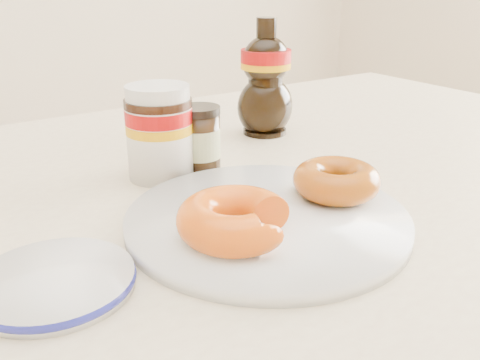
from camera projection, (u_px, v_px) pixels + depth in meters
dining_table at (248, 240)px, 0.70m from camera, size 1.40×0.90×0.75m
plate at (267, 219)px, 0.55m from camera, size 0.29×0.29×0.01m
donut_bitten at (235, 219)px, 0.49m from camera, size 0.13×0.13×0.04m
donut_whole at (336, 180)px, 0.59m from camera, size 0.10×0.10×0.03m
nutella_jar at (159, 129)px, 0.67m from camera, size 0.08×0.08×0.12m
syrup_bottle at (266, 77)px, 0.84m from camera, size 0.11×0.10×0.18m
dark_jar at (200, 140)px, 0.69m from camera, size 0.05×0.05×0.09m
blue_rim_saucer at (54, 281)px, 0.44m from camera, size 0.14×0.14×0.01m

